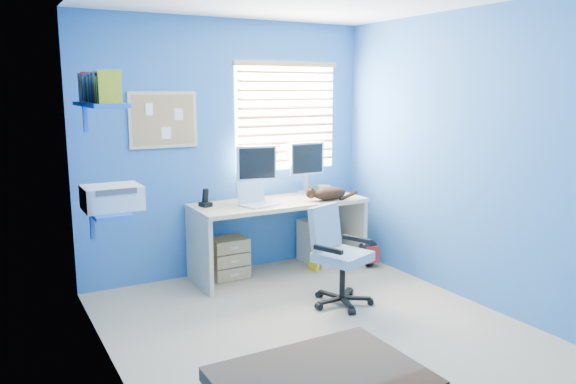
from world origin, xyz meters
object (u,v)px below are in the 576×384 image
tower_pc (316,243)px  laptop (259,194)px  office_chair (338,268)px  desk (279,237)px  cat (330,193)px

tower_pc → laptop: bearing=-172.1°
laptop → office_chair: laptop is taller
desk → office_chair: size_ratio=2.04×
tower_pc → office_chair: 1.14m
desk → laptop: bearing=-160.0°
laptop → cat: bearing=-25.1°
desk → office_chair: 0.96m
desk → office_chair: office_chair is taller
laptop → cat: size_ratio=0.90×
cat → tower_pc: size_ratio=0.82×
desk → cat: (0.47, -0.20, 0.44)m
desk → laptop: (-0.27, -0.10, 0.48)m
desk → cat: 0.67m
desk → tower_pc: size_ratio=3.84×
tower_pc → office_chair: size_ratio=0.53×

